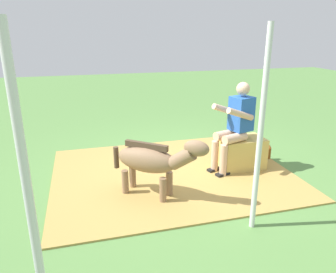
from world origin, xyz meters
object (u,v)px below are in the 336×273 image
at_px(hay_bale, 241,153).
at_px(tent_pole_left, 260,134).
at_px(person_seated, 235,123).
at_px(tent_pole_right, 30,203).
at_px(soda_bottle, 269,152).
at_px(pony_standing, 153,160).

relative_size(hay_bale, tent_pole_left, 0.31).
bearing_deg(person_seated, tent_pole_right, 42.00).
height_order(soda_bottle, tent_pole_right, tent_pole_right).
xyz_separation_m(hay_bale, tent_pole_left, (0.63, 1.50, 0.85)).
distance_m(tent_pole_left, tent_pole_right, 2.28).
xyz_separation_m(pony_standing, soda_bottle, (-2.19, -0.74, -0.39)).
distance_m(soda_bottle, tent_pole_left, 2.34).
bearing_deg(tent_pole_right, person_seated, -138.00).
relative_size(pony_standing, tent_pole_right, 0.51).
height_order(hay_bale, tent_pole_left, tent_pole_left).
xyz_separation_m(person_seated, pony_standing, (1.39, 0.50, -0.26)).
bearing_deg(tent_pole_right, tent_pole_left, -157.96).
bearing_deg(tent_pole_right, soda_bottle, -142.84).
height_order(person_seated, tent_pole_left, tent_pole_left).
xyz_separation_m(hay_bale, soda_bottle, (-0.64, -0.20, -0.12)).
relative_size(soda_bottle, tent_pole_right, 0.12).
bearing_deg(tent_pole_left, hay_bale, -112.69).
height_order(person_seated, pony_standing, person_seated).
height_order(hay_bale, person_seated, person_seated).
relative_size(hay_bale, soda_bottle, 2.51).
height_order(person_seated, soda_bottle, person_seated).
bearing_deg(soda_bottle, person_seated, 16.61).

